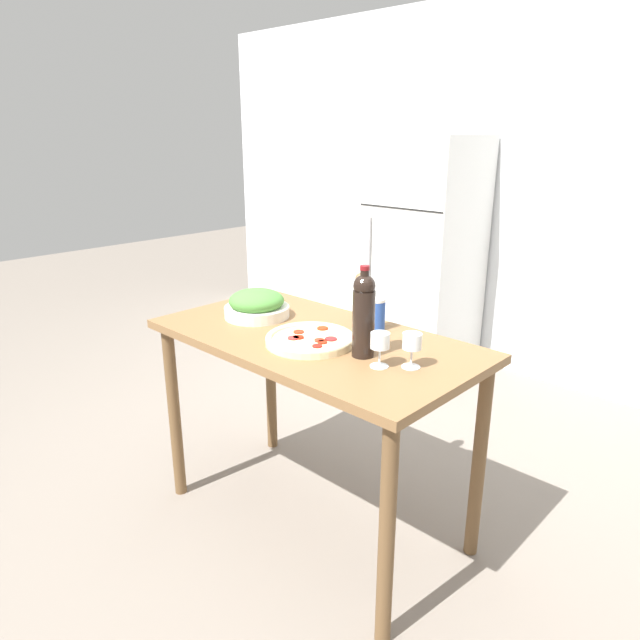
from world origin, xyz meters
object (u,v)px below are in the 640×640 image
object	(u,v)px
wine_bottle	(364,314)
wine_glass_far	(413,343)
homemade_pizza	(310,339)
refrigerator	(424,255)
wine_glass_near	(380,343)
salt_canister	(377,314)
salad_bowl	(257,305)
pepper_mill	(360,299)

from	to	relation	value
wine_bottle	wine_glass_far	bearing A→B (deg)	10.26
wine_bottle	homemade_pizza	world-z (taller)	wine_bottle
wine_glass_far	homemade_pizza	bearing A→B (deg)	-169.61
refrigerator	wine_glass_far	xyz separation A→B (m)	(1.22, -1.91, 0.15)
wine_glass_near	salt_canister	bearing A→B (deg)	129.54
wine_bottle	refrigerator	bearing A→B (deg)	117.75
salt_canister	salad_bowl	bearing A→B (deg)	-154.65
wine_bottle	wine_glass_near	world-z (taller)	wine_bottle
refrigerator	wine_bottle	distance (m)	2.21
wine_glass_near	salad_bowl	bearing A→B (deg)	174.13
salad_bowl	wine_bottle	bearing A→B (deg)	-3.29
pepper_mill	salad_bowl	distance (m)	0.48
wine_glass_far	salad_bowl	world-z (taller)	wine_glass_far
wine_glass_far	homemade_pizza	xyz separation A→B (m)	(-0.43, -0.08, -0.07)
wine_glass_far	pepper_mill	bearing A→B (deg)	150.34
salad_bowl	pepper_mill	bearing A→B (deg)	33.10
wine_bottle	wine_glass_near	distance (m)	0.14
refrigerator	salt_canister	size ratio (longest dim) A/B	12.40
pepper_mill	wine_bottle	bearing A→B (deg)	-48.70
wine_glass_far	salt_canister	size ratio (longest dim) A/B	0.95
wine_glass_far	pepper_mill	size ratio (longest dim) A/B	0.57
wine_bottle	wine_glass_near	bearing A→B (deg)	-20.36
refrigerator	salad_bowl	world-z (taller)	refrigerator
wine_glass_far	salad_bowl	xyz separation A→B (m)	(-0.85, 0.00, -0.04)
pepper_mill	salt_canister	xyz separation A→B (m)	(0.11, -0.02, -0.04)
pepper_mill	homemade_pizza	bearing A→B (deg)	-85.84
homemade_pizza	salad_bowl	bearing A→B (deg)	169.06
salt_canister	refrigerator	bearing A→B (deg)	117.59
wine_glass_near	homemade_pizza	size ratio (longest dim) A/B	0.36
wine_bottle	wine_glass_near	size ratio (longest dim) A/B	2.69
wine_glass_near	salt_canister	size ratio (longest dim) A/B	0.95
wine_glass_far	wine_glass_near	bearing A→B (deg)	-138.29
wine_glass_far	salad_bowl	distance (m)	0.85
wine_glass_near	wine_glass_far	size ratio (longest dim) A/B	1.00
wine_glass_far	salt_canister	xyz separation A→B (m)	(-0.35, 0.24, -0.02)
refrigerator	wine_glass_near	world-z (taller)	refrigerator
refrigerator	homemade_pizza	bearing A→B (deg)	-68.38
wine_bottle	salt_canister	xyz separation A→B (m)	(-0.15, 0.28, -0.10)
wine_glass_near	refrigerator	bearing A→B (deg)	119.72
wine_bottle	salt_canister	distance (m)	0.33
pepper_mill	salad_bowl	world-z (taller)	pepper_mill
wine_bottle	pepper_mill	world-z (taller)	wine_bottle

